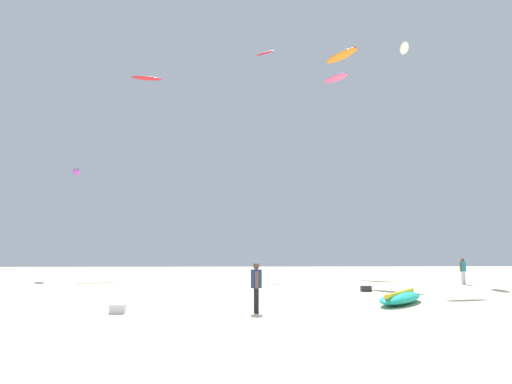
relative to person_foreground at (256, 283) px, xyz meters
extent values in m
plane|color=beige|center=(0.87, -3.64, -1.05)|extent=(120.00, 120.00, 0.00)
cylinder|color=black|center=(0.00, 0.10, -0.60)|extent=(0.17, 0.17, 0.88)
cylinder|color=black|center=(0.00, -0.10, -0.60)|extent=(0.17, 0.17, 0.88)
cylinder|color=navy|center=(0.00, 0.00, 0.17)|extent=(0.40, 0.40, 0.66)
cylinder|color=brown|center=(-0.01, 0.24, 0.14)|extent=(0.12, 0.12, 0.61)
cylinder|color=brown|center=(0.01, -0.24, 0.14)|extent=(0.12, 0.12, 0.61)
sphere|color=brown|center=(0.00, 0.00, 0.63)|extent=(0.24, 0.24, 0.24)
cylinder|color=silver|center=(14.73, 14.65, -0.61)|extent=(0.17, 0.17, 0.88)
cylinder|color=silver|center=(14.91, 14.74, -0.61)|extent=(0.17, 0.17, 0.88)
cylinder|color=teal|center=(14.82, 14.69, 0.17)|extent=(0.40, 0.40, 0.66)
cylinder|color=brown|center=(14.61, 14.59, 0.14)|extent=(0.12, 0.12, 0.61)
cylinder|color=brown|center=(15.03, 14.80, 0.14)|extent=(0.12, 0.12, 0.61)
sphere|color=brown|center=(14.82, 14.69, 0.62)|extent=(0.24, 0.24, 0.24)
ellipsoid|color=#19B29E|center=(6.23, 2.73, -0.80)|extent=(3.53, 4.40, 0.46)
cylinder|color=yellow|center=(6.23, 2.73, -0.60)|extent=(2.45, 3.51, 0.20)
cube|color=#2D2D33|center=(6.55, 9.11, -0.89)|extent=(0.56, 0.36, 0.32)
cube|color=white|center=(-4.93, 0.06, -0.89)|extent=(0.56, 0.36, 0.32)
ellipsoid|color=orange|center=(8.52, 21.90, 18.12)|extent=(2.80, 3.81, 0.48)
cylinder|color=#E5598C|center=(8.52, 21.90, 18.29)|extent=(1.85, 3.10, 0.17)
ellipsoid|color=red|center=(2.53, 31.51, 22.41)|extent=(2.15, 1.89, 0.53)
ellipsoid|color=purple|center=(-14.40, 23.99, 8.02)|extent=(1.67, 2.61, 0.61)
cylinder|color=green|center=(-14.40, 23.99, 8.13)|extent=(1.02, 2.19, 0.11)
ellipsoid|color=red|center=(-10.05, 31.61, 19.39)|extent=(3.26, 1.43, 0.33)
ellipsoid|color=#E5598C|center=(10.48, 33.17, 20.36)|extent=(2.77, 3.29, 0.68)
cylinder|color=blue|center=(10.48, 33.17, 20.51)|extent=(1.93, 2.58, 0.15)
ellipsoid|color=white|center=(14.81, 23.74, 19.76)|extent=(1.54, 2.94, 0.35)
camera|label=1|loc=(-0.86, -17.57, 1.11)|focal=33.64mm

